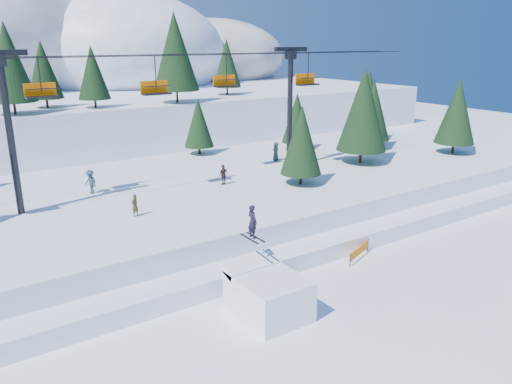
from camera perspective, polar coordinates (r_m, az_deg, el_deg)
ground at (r=24.82m, az=5.36°, el=-15.53°), size 160.00×160.00×0.00m
mid_shelf at (r=38.53m, az=-11.77°, el=-1.65°), size 70.00×22.00×2.50m
berm at (r=30.36m, az=-4.29°, el=-7.93°), size 70.00×6.00×1.10m
jump_kicker at (r=25.54m, az=1.29°, el=-11.41°), size 3.08×4.33×5.37m
chairlift at (r=37.07m, az=-11.74°, el=10.44°), size 46.50×3.21×10.28m
conifer_stand at (r=37.99m, az=-10.05°, el=6.67°), size 64.63×17.15×8.62m
distant_skiers at (r=37.66m, az=-14.10°, el=1.16°), size 27.02×8.20×1.86m
banner_near at (r=32.42m, az=11.74°, el=-6.60°), size 2.67×1.08×0.90m
banner_far at (r=35.03m, az=11.90°, el=-4.79°), size 2.68×1.04×0.90m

